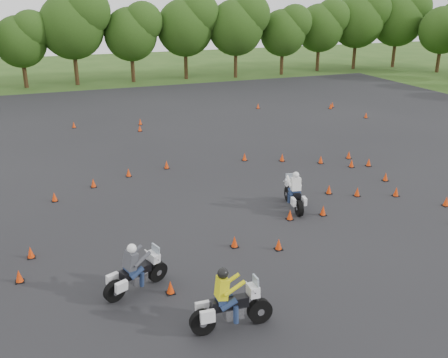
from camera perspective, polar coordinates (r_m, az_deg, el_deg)
ground at (r=21.05m, az=3.89°, el=-6.64°), size 140.00×140.00×0.00m
asphalt_pad at (r=26.13m, az=-1.56°, el=-1.02°), size 62.00×62.00×0.00m
treeline at (r=53.96m, az=-10.71°, el=14.99°), size 86.85×32.35×10.82m
traffic_cones at (r=26.00m, az=-0.47°, el=-0.59°), size 36.81×33.15×0.45m
rider_grey at (r=17.31m, az=-10.16°, el=-9.69°), size 2.61×1.73×1.94m
rider_yellow at (r=15.28m, az=0.93°, el=-13.64°), size 2.64×0.91×2.02m
rider_white at (r=23.58m, az=8.04°, el=-1.19°), size 1.22×2.55×1.89m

